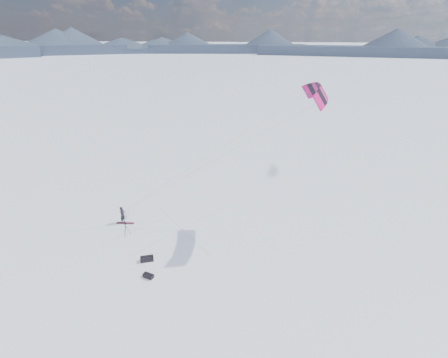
% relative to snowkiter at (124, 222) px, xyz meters
% --- Properties ---
extents(ground, '(1800.00, 1800.00, 0.00)m').
position_rel_snowkiter_xyz_m(ground, '(1.83, -3.33, 0.00)').
color(ground, white).
extents(horizon_hills, '(704.00, 705.94, 9.67)m').
position_rel_snowkiter_xyz_m(horizon_hills, '(1.83, -3.33, 4.14)').
color(horizon_hills, '#1F2A3B').
rests_on(horizon_hills, ground).
extents(snow_tracks, '(13.93, 10.25, 0.01)m').
position_rel_snowkiter_xyz_m(snow_tracks, '(0.39, -3.66, 0.00)').
color(snow_tracks, silver).
rests_on(snow_tracks, ground).
extents(snowkiter, '(0.42, 0.60, 1.60)m').
position_rel_snowkiter_xyz_m(snowkiter, '(0.00, 0.00, 0.00)').
color(snowkiter, black).
rests_on(snowkiter, ground).
extents(snowboard, '(1.64, 0.56, 0.04)m').
position_rel_snowkiter_xyz_m(snowboard, '(0.23, -0.11, 0.02)').
color(snowboard, maroon).
rests_on(snowboard, ground).
extents(tripod, '(0.62, 0.55, 1.23)m').
position_rel_snowkiter_xyz_m(tripod, '(1.35, -1.89, 0.80)').
color(tripod, black).
rests_on(tripod, ground).
extents(gear_bag_a, '(1.06, 0.82, 0.43)m').
position_rel_snowkiter_xyz_m(gear_bag_a, '(4.51, -4.65, 0.19)').
color(gear_bag_a, black).
rests_on(gear_bag_a, ground).
extents(gear_bag_b, '(0.82, 0.53, 0.35)m').
position_rel_snowkiter_xyz_m(gear_bag_b, '(5.42, -6.35, 0.15)').
color(gear_bag_b, black).
rests_on(gear_bag_b, ground).
extents(power_kite, '(17.02, 5.03, 11.44)m').
position_rel_snowkiter_xyz_m(power_kite, '(15.83, 2.54, 11.68)').
color(power_kite, '#B70E5F').
rests_on(power_kite, ground).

